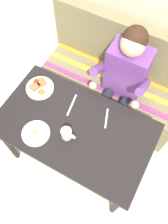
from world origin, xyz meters
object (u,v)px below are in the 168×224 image
(person, at_px, (123,78))
(plate_breakfast, at_px, (39,87))
(fork, at_px, (106,118))
(coffee_mug, at_px, (67,134))
(plate_eggs, at_px, (36,133))
(couch, at_px, (112,84))
(table, at_px, (75,131))
(knife, at_px, (72,105))

(person, distance_m, plate_breakfast, 0.71)
(person, bearing_deg, fork, -83.73)
(coffee_mug, bearing_deg, person, 77.96)
(plate_eggs, distance_m, coffee_mug, 0.24)
(fork, bearing_deg, couch, 87.82)
(plate_breakfast, height_order, coffee_mug, coffee_mug)
(couch, bearing_deg, table, -90.00)
(table, relative_size, fork, 7.06)
(plate_eggs, relative_size, coffee_mug, 1.80)
(person, height_order, coffee_mug, person)
(plate_breakfast, xyz_separation_m, fork, (0.61, 0.01, -0.01))
(couch, bearing_deg, fork, -72.70)
(couch, xyz_separation_m, plate_breakfast, (-0.43, -0.60, 0.41))
(person, relative_size, coffee_mug, 10.27)
(person, xyz_separation_m, fork, (0.05, -0.41, -0.01))
(person, distance_m, coffee_mug, 0.70)
(couch, xyz_separation_m, person, (0.14, -0.17, 0.41))
(table, relative_size, person, 0.99)
(couch, height_order, fork, couch)
(knife, bearing_deg, person, 51.06)
(plate_eggs, xyz_separation_m, coffee_mug, (0.21, 0.10, 0.04))
(table, distance_m, person, 0.61)
(fork, bearing_deg, person, 76.80)
(plate_breakfast, xyz_separation_m, plate_eggs, (0.20, -0.36, -0.00))
(couch, distance_m, plate_breakfast, 0.84)
(person, distance_m, plate_eggs, 0.86)
(fork, bearing_deg, plate_eggs, -157.15)
(plate_eggs, xyz_separation_m, fork, (0.41, 0.37, -0.01))
(couch, relative_size, person, 1.19)
(person, bearing_deg, table, -103.09)
(couch, relative_size, knife, 7.20)
(person, xyz_separation_m, plate_breakfast, (-0.56, -0.42, 0.00))
(coffee_mug, height_order, fork, coffee_mug)
(person, xyz_separation_m, plate_eggs, (-0.36, -0.78, -0.00))
(table, bearing_deg, knife, 126.37)
(table, xyz_separation_m, plate_eggs, (-0.22, -0.19, 0.09))
(plate_breakfast, bearing_deg, fork, 1.37)
(plate_breakfast, height_order, knife, plate_breakfast)
(couch, height_order, person, person)
(knife, bearing_deg, table, -62.79)
(plate_breakfast, height_order, plate_eggs, plate_breakfast)
(person, bearing_deg, couch, 128.10)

